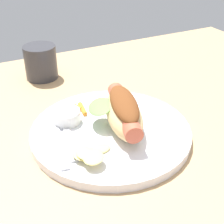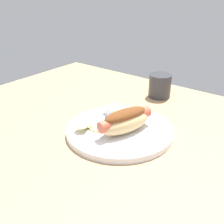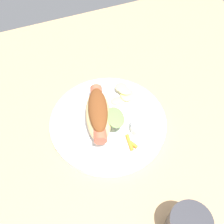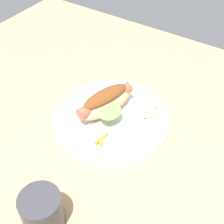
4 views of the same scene
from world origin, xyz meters
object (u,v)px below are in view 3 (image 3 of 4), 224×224
Objects in this scene: hot_dog at (99,114)px; chips_pile at (123,93)px; plate at (108,122)px; knife at (144,108)px; carrot_garnish at (131,143)px; sauce_ramekin at (142,127)px; fork at (138,113)px.

hot_dog is 2.21× the size of chips_pile.
plate is 1.77× the size of hot_dog.
hot_dog is at bearing -82.14° from knife.
plate is at bearing -73.21° from carrot_garnish.
sauce_ramekin is at bearing 139.05° from plate.
hot_dog reaches higher than chips_pile.
sauce_ramekin reaches higher than carrot_garnish.
plate is at bearing -84.87° from fork.
knife is at bearing -179.39° from plate.
carrot_garnish is (4.07, 14.22, -0.52)cm from chips_pile.
sauce_ramekin reaches higher than plate.
knife is (-9.75, -0.10, 0.98)cm from plate.
plate is 8.59cm from carrot_garnish.
plate is at bearing -79.21° from knife.
carrot_garnish is at bearing -31.36° from knife.
carrot_garnish is (3.90, 2.62, -0.74)cm from sauce_ramekin.
carrot_garnish is at bearing 43.96° from hot_dog.
sauce_ramekin reaches higher than knife.
chips_pile is at bearing -137.01° from plate.
carrot_garnish is (7.30, 8.24, 0.25)cm from knife.
plate is 7.85cm from fork.
sauce_ramekin is (-6.35, 5.51, 1.97)cm from plate.
hot_dog reaches higher than knife.
fork is 7.03cm from chips_pile.
fork is at bearing -125.80° from carrot_garnish.
hot_dog is (2.17, -0.59, 4.06)cm from plate.
hot_dog is 10.27cm from carrot_garnish.
sauce_ramekin is 4.76cm from carrot_garnish.
knife is 1.92× the size of chips_pile.
carrot_garnish is (5.29, 7.34, 0.23)cm from fork.
fork is at bearing 98.06° from hot_dog.
chips_pile is (3.23, -5.98, 0.77)cm from knife.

